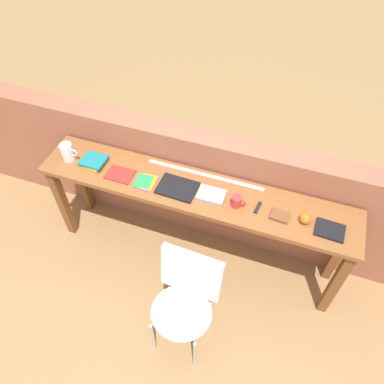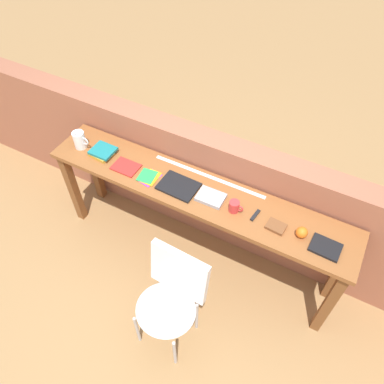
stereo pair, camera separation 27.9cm
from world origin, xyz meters
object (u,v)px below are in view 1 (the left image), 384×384
object	(u,v)px
magazine_cycling	(120,174)
mug	(237,201)
leather_journal_brown	(280,216)
pamphlet_pile_colourful	(146,182)
pitcher_white	(67,152)
book_repair_rightmost	(330,230)
chair_white_moulded	(185,299)
book_open_centre	(177,188)
sports_ball_small	(306,219)
book_stack_leftmost	(93,162)
multitool_folded	(258,207)

from	to	relation	value
magazine_cycling	mug	world-z (taller)	mug
leather_journal_brown	pamphlet_pile_colourful	bearing A→B (deg)	-174.94
pitcher_white	book_repair_rightmost	distance (m)	2.08
chair_white_moulded	book_open_centre	world-z (taller)	book_open_centre
chair_white_moulded	pamphlet_pile_colourful	world-z (taller)	chair_white_moulded
sports_ball_small	mug	bearing A→B (deg)	-178.57
pamphlet_pile_colourful	sports_ball_small	size ratio (longest dim) A/B	2.28
chair_white_moulded	book_stack_leftmost	bearing A→B (deg)	146.52
magazine_cycling	mug	size ratio (longest dim) A/B	1.93
book_open_centre	multitool_folded	world-z (taller)	book_open_centre
chair_white_moulded	book_stack_leftmost	distance (m)	1.29
chair_white_moulded	book_repair_rightmost	xyz separation A→B (m)	(0.83, 0.65, 0.36)
chair_white_moulded	mug	size ratio (longest dim) A/B	8.10
pitcher_white	sports_ball_small	size ratio (longest dim) A/B	2.28
chair_white_moulded	sports_ball_small	distance (m)	1.02
chair_white_moulded	pitcher_white	distance (m)	1.48
pitcher_white	magazine_cycling	size ratio (longest dim) A/B	0.87
mug	multitool_folded	world-z (taller)	mug
book_open_centre	mug	distance (m)	0.47
book_stack_leftmost	pamphlet_pile_colourful	size ratio (longest dim) A/B	1.07
book_open_centre	book_repair_rightmost	size ratio (longest dim) A/B	1.49
book_open_centre	multitool_folded	bearing A→B (deg)	3.39
magazine_cycling	leather_journal_brown	bearing A→B (deg)	0.50
pamphlet_pile_colourful	sports_ball_small	bearing A→B (deg)	1.15
book_repair_rightmost	mug	bearing A→B (deg)	-178.31
magazine_cycling	sports_ball_small	distance (m)	1.43
book_open_centre	leather_journal_brown	xyz separation A→B (m)	(0.78, -0.01, 0.00)
book_open_centre	mug	world-z (taller)	mug
pitcher_white	book_stack_leftmost	bearing A→B (deg)	1.81
leather_journal_brown	sports_ball_small	distance (m)	0.18
pitcher_white	mug	size ratio (longest dim) A/B	1.67
pitcher_white	mug	xyz separation A→B (m)	(1.41, -0.02, -0.03)
book_open_centre	multitool_folded	size ratio (longest dim) A/B	2.69
chair_white_moulded	magazine_cycling	size ratio (longest dim) A/B	4.21
pamphlet_pile_colourful	chair_white_moulded	bearing A→B (deg)	-49.52
sports_ball_small	book_repair_rightmost	distance (m)	0.18
pitcher_white	book_stack_leftmost	distance (m)	0.22
book_stack_leftmost	mug	bearing A→B (deg)	-1.25
book_repair_rightmost	chair_white_moulded	bearing A→B (deg)	-139.71
mug	pamphlet_pile_colourful	bearing A→B (deg)	-179.05
multitool_folded	sports_ball_small	xyz separation A→B (m)	(0.34, -0.01, 0.03)
magazine_cycling	sports_ball_small	xyz separation A→B (m)	(1.43, 0.02, 0.03)
book_stack_leftmost	book_open_centre	size ratio (longest dim) A/B	0.67
magazine_cycling	book_repair_rightmost	world-z (taller)	book_repair_rightmost
book_open_centre	sports_ball_small	world-z (taller)	sports_ball_small
chair_white_moulded	book_repair_rightmost	distance (m)	1.12
pitcher_white	pamphlet_pile_colourful	xyz separation A→B (m)	(0.70, -0.03, -0.07)
multitool_folded	leather_journal_brown	size ratio (longest dim) A/B	0.85
pamphlet_pile_colourful	book_repair_rightmost	xyz separation A→B (m)	(1.38, 0.00, 0.01)
pitcher_white	multitool_folded	distance (m)	1.57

